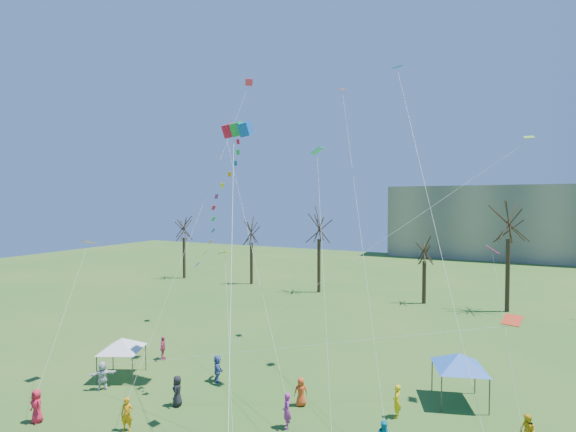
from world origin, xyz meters
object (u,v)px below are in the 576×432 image
at_px(big_box_kite, 223,205).
at_px(canopy_tent_blue, 459,361).
at_px(canopy_tent_white, 122,344).
at_px(distant_building, 546,223).

height_order(big_box_kite, canopy_tent_blue, big_box_kite).
bearing_deg(canopy_tent_white, distant_building, 66.08).
bearing_deg(big_box_kite, canopy_tent_white, -171.03).
height_order(distant_building, big_box_kite, big_box_kite).
distance_m(distant_building, canopy_tent_white, 82.77).
distance_m(big_box_kite, canopy_tent_blue, 16.63).
distance_m(big_box_kite, canopy_tent_white, 11.84).
relative_size(distant_building, canopy_tent_white, 18.71).
relative_size(big_box_kite, canopy_tent_white, 5.81).
xyz_separation_m(distant_building, canopy_tent_blue, (-13.08, -69.46, -5.04)).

